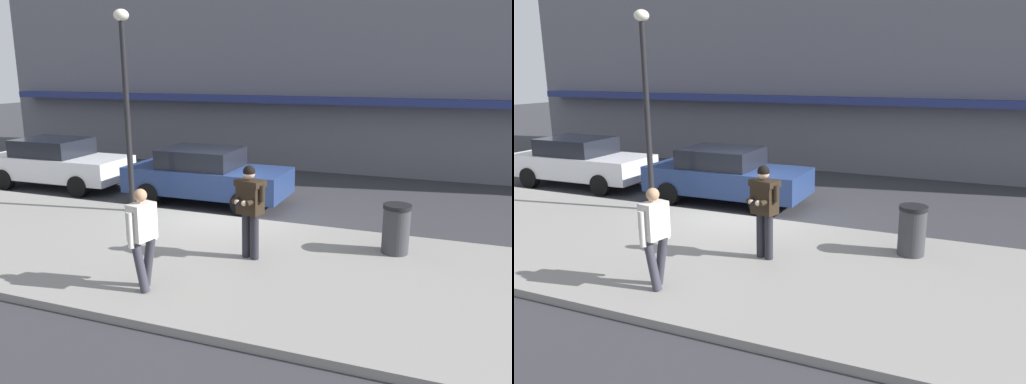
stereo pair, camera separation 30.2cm
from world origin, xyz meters
TOP-DOWN VIEW (x-y plane):
  - ground_plane at (0.00, 0.00)m, footprint 80.00×80.00m
  - sidewalk at (1.00, -2.85)m, footprint 32.00×5.30m
  - curb_paint_line at (1.00, 0.05)m, footprint 28.00×0.12m
  - parked_sedan_near at (-6.34, 1.25)m, footprint 4.53×1.98m
  - parked_sedan_mid at (-1.09, 1.18)m, footprint 4.51×1.94m
  - man_texting_on_phone at (1.71, -2.63)m, footprint 0.63×0.64m
  - pedestrian_in_light_coat at (0.61, -4.53)m, footprint 0.39×0.59m
  - street_lamp_post at (-2.28, -0.65)m, footprint 0.36×0.36m
  - trash_bin at (4.27, -1.35)m, footprint 0.55×0.55m

SIDE VIEW (x-z plane):
  - ground_plane at x=0.00m, z-range 0.00..0.00m
  - curb_paint_line at x=1.00m, z-range 0.00..0.01m
  - sidewalk at x=1.00m, z-range 0.00..0.14m
  - trash_bin at x=4.27m, z-range 0.14..1.12m
  - parked_sedan_near at x=-6.34m, z-range 0.02..1.56m
  - parked_sedan_mid at x=-1.09m, z-range 0.02..1.56m
  - pedestrian_in_light_coat at x=0.61m, z-range 0.26..1.96m
  - man_texting_on_phone at x=1.71m, z-range 0.35..2.15m
  - street_lamp_post at x=-2.28m, z-range 0.70..5.58m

